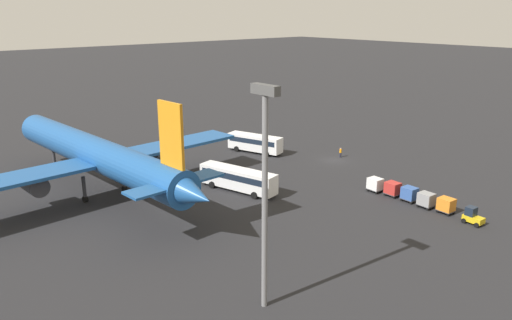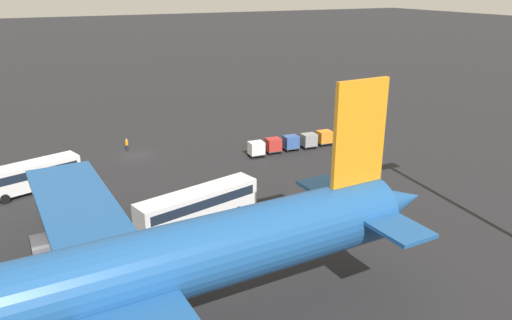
% 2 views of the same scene
% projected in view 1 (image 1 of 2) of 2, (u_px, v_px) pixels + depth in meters
% --- Properties ---
extents(ground_plane, '(600.00, 600.00, 0.00)m').
position_uv_depth(ground_plane, '(334.00, 160.00, 87.21)').
color(ground_plane, '#232326').
extents(airplane, '(50.71, 43.93, 15.70)m').
position_uv_depth(airplane, '(97.00, 155.00, 69.51)').
color(airplane, '#1E5193').
rests_on(airplane, ground).
extents(shuttle_bus_near, '(10.74, 5.52, 3.26)m').
position_uv_depth(shuttle_bus_near, '(255.00, 142.00, 91.55)').
color(shuttle_bus_near, white).
rests_on(shuttle_bus_near, ground).
extents(shuttle_bus_far, '(12.59, 5.44, 3.31)m').
position_uv_depth(shuttle_bus_far, '(238.00, 178.00, 72.02)').
color(shuttle_bus_far, white).
rests_on(shuttle_bus_far, ground).
extents(baggage_tug, '(2.47, 1.75, 2.10)m').
position_uv_depth(baggage_tug, '(473.00, 216.00, 61.18)').
color(baggage_tug, gold).
rests_on(baggage_tug, ground).
extents(worker_person, '(0.38, 0.38, 1.74)m').
position_uv_depth(worker_person, '(341.00, 153.00, 88.78)').
color(worker_person, '#1E1E2D').
rests_on(worker_person, ground).
extents(cargo_cart_orange, '(2.09, 1.79, 2.06)m').
position_uv_depth(cargo_cart_orange, '(446.00, 205.00, 64.18)').
color(cargo_cart_orange, '#38383D').
rests_on(cargo_cart_orange, ground).
extents(cargo_cart_grey, '(2.09, 1.79, 2.06)m').
position_uv_depth(cargo_cart_grey, '(426.00, 199.00, 65.98)').
color(cargo_cart_grey, '#38383D').
rests_on(cargo_cart_grey, ground).
extents(cargo_cart_blue, '(2.09, 1.79, 2.06)m').
position_uv_depth(cargo_cart_blue, '(409.00, 193.00, 68.11)').
color(cargo_cart_blue, '#38383D').
rests_on(cargo_cart_blue, ground).
extents(cargo_cart_red, '(2.09, 1.79, 2.06)m').
position_uv_depth(cargo_cart_red, '(393.00, 188.00, 70.08)').
color(cargo_cart_red, '#38383D').
rests_on(cargo_cart_red, ground).
extents(cargo_cart_white, '(2.09, 1.79, 2.06)m').
position_uv_depth(cargo_cart_white, '(375.00, 184.00, 71.80)').
color(cargo_cart_white, '#38383D').
rests_on(cargo_cart_white, ground).
extents(light_pole, '(2.80, 0.70, 19.68)m').
position_uv_depth(light_pole, '(265.00, 179.00, 40.97)').
color(light_pole, slate).
rests_on(light_pole, ground).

